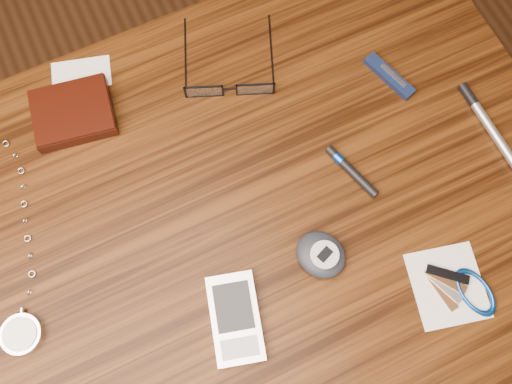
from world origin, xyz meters
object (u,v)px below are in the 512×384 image
pocket_watch (21,327)px  pedometer (321,255)px  wallet_and_card (73,112)px  eyeglasses (230,86)px  desk (218,264)px  notepad_keys (462,288)px  pocket_knife (389,76)px  pda_phone (235,319)px  silver_pen (487,123)px

pocket_watch → pedometer: bearing=-11.8°
wallet_and_card → eyeglasses: (0.21, -0.05, 0.00)m
desk → eyeglasses: 0.26m
desk → notepad_keys: 0.33m
wallet_and_card → pocket_knife: (0.42, -0.13, -0.01)m
pedometer → pocket_knife: size_ratio=0.97×
pocket_watch → pda_phone: 0.26m
notepad_keys → silver_pen: silver_pen is taller
silver_pen → desk: bearing=179.8°
pda_phone → pedometer: (0.13, 0.03, 0.00)m
wallet_and_card → pedometer: pedometer is taller
eyeglasses → silver_pen: (0.30, -0.20, -0.01)m
desk → pocket_knife: size_ratio=11.81×
desk → silver_pen: 0.42m
pda_phone → wallet_and_card: bearing=103.9°
pocket_watch → pedometer: pedometer is taller
desk → pda_phone: 0.14m
pocket_watch → silver_pen: (0.66, -0.01, -0.00)m
wallet_and_card → eyeglasses: eyeglasses is taller
pda_phone → notepad_keys: bearing=-17.7°
pda_phone → notepad_keys: pda_phone is taller
eyeglasses → pda_phone: size_ratio=1.38×
pda_phone → pocket_knife: bearing=32.3°
pocket_watch → pda_phone: size_ratio=2.62×
pocket_watch → silver_pen: pocket_watch is taller
wallet_and_card → silver_pen: (0.50, -0.25, -0.01)m
desk → wallet_and_card: size_ratio=6.86×
pocket_watch → desk: bearing=-2.2°
pedometer → pocket_knife: pedometer is taller
pocket_watch → pocket_knife: size_ratio=3.74×
pocket_watch → notepad_keys: pocket_watch is taller
pda_phone → pocket_watch: bearing=156.9°
desk → eyeglasses: (0.11, 0.20, 0.11)m
pedometer → silver_pen: (0.29, 0.07, -0.01)m
wallet_and_card → pocket_watch: 0.29m
wallet_and_card → notepad_keys: bearing=-50.5°
pda_phone → pocket_knife: (0.34, 0.21, -0.00)m
eyeglasses → notepad_keys: (0.15, -0.38, -0.01)m
eyeglasses → pocket_watch: size_ratio=0.53×
wallet_and_card → pocket_watch: bearing=-122.4°
eyeglasses → pda_phone: (-0.12, -0.29, -0.00)m
notepad_keys → pocket_knife: size_ratio=1.37×
pocket_watch → pda_phone: pda_phone is taller
wallet_and_card → pda_phone: (0.09, -0.35, -0.00)m
wallet_and_card → silver_pen: 0.57m
desk → pda_phone: size_ratio=8.28×
pocket_knife → silver_pen: 0.15m
desk → pedometer: 0.18m
eyeglasses → pocket_watch: eyeglasses is taller
pda_phone → pedometer: pedometer is taller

